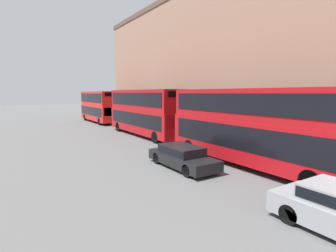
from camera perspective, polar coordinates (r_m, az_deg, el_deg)
name	(u,v)px	position (r m, az deg, el deg)	size (l,w,h in m)	color
bus_leading	(251,124)	(15.22, 17.70, 0.44)	(2.59, 11.38, 4.33)	#A80F14
bus_second_in_queue	(145,111)	(25.30, -5.02, 3.38)	(2.59, 11.26, 4.40)	#A80F14
bus_third_in_queue	(100,105)	(38.08, -14.68, 4.37)	(2.59, 10.10, 4.31)	red
car_hatchback	(182,156)	(14.54, 3.09, -6.50)	(1.76, 4.59, 1.21)	black
pedestrian	(138,119)	(33.45, -6.49, 1.54)	(0.36, 0.36, 1.78)	#26262D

